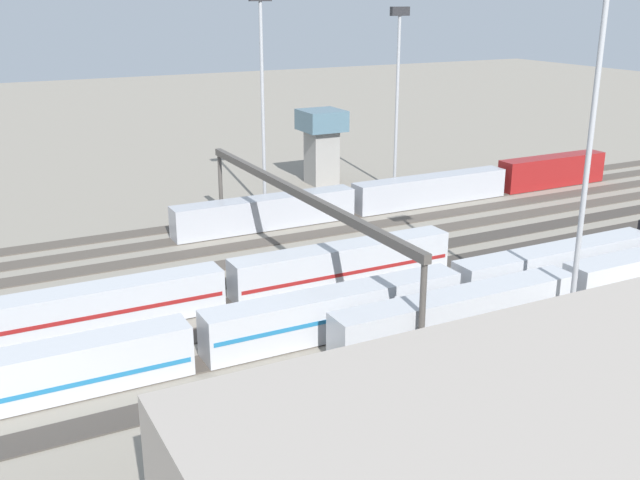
% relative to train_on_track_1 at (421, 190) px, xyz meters
% --- Properties ---
extents(ground_plane, '(400.00, 400.00, 0.00)m').
position_rel_train_on_track_1_xyz_m(ground_plane, '(19.69, 15.00, -2.11)').
color(ground_plane, gray).
extents(track_bed_0, '(140.00, 2.80, 0.12)m').
position_rel_train_on_track_1_xyz_m(track_bed_0, '(19.69, -5.00, -2.05)').
color(track_bed_0, '#4C443D').
rests_on(track_bed_0, ground_plane).
extents(track_bed_1, '(140.00, 2.80, 0.12)m').
position_rel_train_on_track_1_xyz_m(track_bed_1, '(19.69, 0.00, -2.05)').
color(track_bed_1, '#4C443D').
rests_on(track_bed_1, ground_plane).
extents(track_bed_2, '(140.00, 2.80, 0.12)m').
position_rel_train_on_track_1_xyz_m(track_bed_2, '(19.69, 5.00, -2.05)').
color(track_bed_2, '#4C443D').
rests_on(track_bed_2, ground_plane).
extents(track_bed_3, '(140.00, 2.80, 0.12)m').
position_rel_train_on_track_1_xyz_m(track_bed_3, '(19.69, 10.00, -2.05)').
color(track_bed_3, '#4C443D').
rests_on(track_bed_3, ground_plane).
extents(track_bed_4, '(140.00, 2.80, 0.12)m').
position_rel_train_on_track_1_xyz_m(track_bed_4, '(19.69, 15.00, -2.05)').
color(track_bed_4, '#3D3833').
rests_on(track_bed_4, ground_plane).
extents(track_bed_5, '(140.00, 2.80, 0.12)m').
position_rel_train_on_track_1_xyz_m(track_bed_5, '(19.69, 20.00, -2.05)').
color(track_bed_5, '#3D3833').
rests_on(track_bed_5, ground_plane).
extents(track_bed_6, '(140.00, 2.80, 0.12)m').
position_rel_train_on_track_1_xyz_m(track_bed_6, '(19.69, 25.00, -2.05)').
color(track_bed_6, '#3D3833').
rests_on(track_bed_6, ground_plane).
extents(track_bed_7, '(140.00, 2.80, 0.12)m').
position_rel_train_on_track_1_xyz_m(track_bed_7, '(19.69, 30.00, -2.05)').
color(track_bed_7, '#4C443D').
rests_on(track_bed_7, ground_plane).
extents(track_bed_8, '(140.00, 2.80, 0.12)m').
position_rel_train_on_track_1_xyz_m(track_bed_8, '(19.69, 35.00, -2.05)').
color(track_bed_8, '#3D3833').
rests_on(track_bed_8, ground_plane).
extents(train_on_track_1, '(66.40, 3.00, 4.40)m').
position_rel_train_on_track_1_xyz_m(train_on_track_1, '(0.00, 0.00, 0.00)').
color(train_on_track_1, maroon).
rests_on(train_on_track_1, ground_plane).
extents(train_on_track_7, '(90.60, 3.06, 4.40)m').
position_rel_train_on_track_1_xyz_m(train_on_track_7, '(19.29, 30.00, -0.04)').
color(train_on_track_7, black).
rests_on(train_on_track_7, ground_plane).
extents(train_on_track_5, '(47.20, 3.06, 3.80)m').
position_rel_train_on_track_1_xyz_m(train_on_track_5, '(35.17, 20.00, -0.12)').
color(train_on_track_5, '#B7BABF').
rests_on(train_on_track_5, ground_plane).
extents(train_on_track_8, '(47.20, 3.06, 3.80)m').
position_rel_train_on_track_1_xyz_m(train_on_track_8, '(8.42, 35.00, -0.09)').
color(train_on_track_8, '#B7BABF').
rests_on(train_on_track_8, ground_plane).
extents(light_mast_0, '(2.80, 0.70, 25.47)m').
position_rel_train_on_track_1_xyz_m(light_mast_0, '(-1.55, -8.92, 14.27)').
color(light_mast_0, '#9EA0A5').
rests_on(light_mast_0, ground_plane).
extents(light_mast_1, '(2.80, 0.70, 29.04)m').
position_rel_train_on_track_1_xyz_m(light_mast_1, '(11.49, 38.43, 16.22)').
color(light_mast_1, '#9EA0A5').
rests_on(light_mast_1, ground_plane).
extents(light_mast_2, '(2.80, 0.70, 27.43)m').
position_rel_train_on_track_1_xyz_m(light_mast_2, '(19.24, -8.08, 15.34)').
color(light_mast_2, '#9EA0A5').
rests_on(light_mast_2, ground_plane).
extents(signal_gantry, '(0.70, 45.00, 8.80)m').
position_rel_train_on_track_1_xyz_m(signal_gantry, '(25.67, 15.00, 5.68)').
color(signal_gantry, '#4C4742').
rests_on(signal_gantry, ground_plane).
extents(maintenance_shed, '(39.37, 19.19, 9.26)m').
position_rel_train_on_track_1_xyz_m(maintenance_shed, '(30.20, 58.20, 2.52)').
color(maintenance_shed, '#9E9389').
rests_on(maintenance_shed, ground_plane).
extents(control_tower, '(6.00, 6.00, 11.01)m').
position_rel_train_on_track_1_xyz_m(control_tower, '(6.06, -17.23, 4.41)').
color(control_tower, gray).
rests_on(control_tower, ground_plane).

